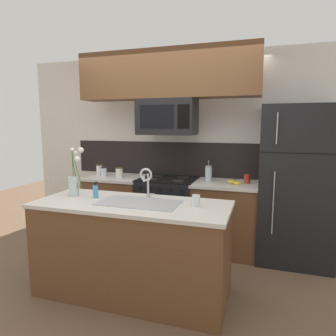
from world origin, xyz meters
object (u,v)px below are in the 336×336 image
object	(u,v)px
french_press	(209,173)
coffee_tin	(247,179)
flower_vase	(74,182)
storage_jar_tall	(100,170)
refrigerator	(295,185)
storage_jar_short	(119,172)
storage_jar_medium	(104,172)
banana_bunch	(234,182)
dish_soap_bottle	(96,191)
microwave	(167,117)
sink_faucet	(147,179)
stove_range	(168,212)
drinking_glass	(196,201)

from	to	relation	value
french_press	coffee_tin	distance (m)	0.49
flower_vase	storage_jar_tall	bearing A→B (deg)	109.42
refrigerator	storage_jar_short	xyz separation A→B (m)	(-2.29, -0.05, 0.05)
storage_jar_tall	storage_jar_medium	world-z (taller)	storage_jar_tall
refrigerator	storage_jar_tall	distance (m)	2.64
coffee_tin	flower_vase	size ratio (longest dim) A/B	0.22
french_press	storage_jar_medium	bearing A→B (deg)	-176.63
refrigerator	coffee_tin	size ratio (longest dim) A/B	16.89
banana_bunch	dish_soap_bottle	xyz separation A→B (m)	(-1.26, -1.13, 0.05)
microwave	storage_jar_short	world-z (taller)	microwave
refrigerator	flower_vase	xyz separation A→B (m)	(-2.21, -1.21, 0.13)
storage_jar_medium	coffee_tin	distance (m)	1.98
storage_jar_tall	storage_jar_short	world-z (taller)	storage_jar_tall
sink_faucet	dish_soap_bottle	world-z (taller)	sink_faucet
refrigerator	storage_jar_tall	size ratio (longest dim) A/B	12.07
refrigerator	storage_jar_short	size ratio (longest dim) A/B	13.75
storage_jar_tall	banana_bunch	bearing A→B (deg)	-2.96
coffee_tin	french_press	bearing A→B (deg)	178.83
french_press	dish_soap_bottle	world-z (taller)	french_press
microwave	flower_vase	bearing A→B (deg)	-118.19
microwave	dish_soap_bottle	size ratio (longest dim) A/B	4.51
coffee_tin	stove_range	bearing A→B (deg)	-177.20
storage_jar_tall	banana_bunch	world-z (taller)	storage_jar_tall
microwave	coffee_tin	size ratio (longest dim) A/B	6.77
storage_jar_medium	sink_faucet	world-z (taller)	sink_faucet
stove_range	storage_jar_short	distance (m)	0.88
storage_jar_short	drinking_glass	distance (m)	1.79
dish_soap_bottle	refrigerator	bearing A→B (deg)	31.78
storage_jar_medium	banana_bunch	bearing A→B (deg)	-1.06
refrigerator	flower_vase	size ratio (longest dim) A/B	3.71
storage_jar_tall	storage_jar_medium	size ratio (longest dim) A/B	1.20
stove_range	banana_bunch	bearing A→B (deg)	-4.00
dish_soap_bottle	drinking_glass	world-z (taller)	dish_soap_bottle
stove_range	storage_jar_tall	size ratio (longest dim) A/B	6.04
microwave	refrigerator	xyz separation A→B (m)	(1.58, 0.04, -0.80)
refrigerator	storage_jar_tall	bearing A→B (deg)	179.60
banana_bunch	dish_soap_bottle	world-z (taller)	dish_soap_bottle
banana_bunch	sink_faucet	world-z (taller)	sink_faucet
stove_range	storage_jar_short	bearing A→B (deg)	-177.97
storage_jar_short	drinking_glass	bearing A→B (deg)	-40.75
storage_jar_medium	flower_vase	world-z (taller)	flower_vase
microwave	storage_jar_medium	world-z (taller)	microwave
french_press	sink_faucet	world-z (taller)	sink_faucet
coffee_tin	drinking_glass	bearing A→B (deg)	-106.89
drinking_glass	stove_range	bearing A→B (deg)	118.50
banana_bunch	sink_faucet	xyz separation A→B (m)	(-0.76, -0.99, 0.18)
banana_bunch	stove_range	bearing A→B (deg)	176.00
stove_range	french_press	size ratio (longest dim) A/B	3.48
storage_jar_short	dish_soap_bottle	bearing A→B (deg)	-74.20
storage_jar_tall	drinking_glass	bearing A→B (deg)	-35.84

